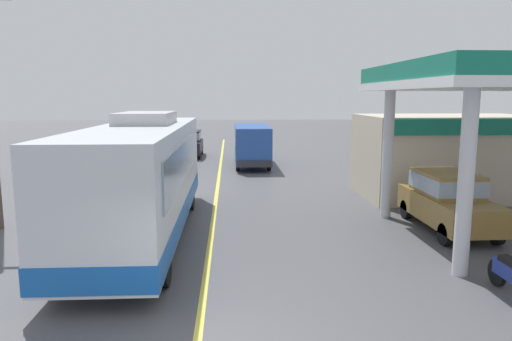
# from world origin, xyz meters

# --- Properties ---
(ground) EXTENTS (120.00, 120.00, 0.00)m
(ground) POSITION_xyz_m (0.00, 20.00, 0.00)
(ground) COLOR #4C4C51
(lane_divider_stripe) EXTENTS (0.16, 50.00, 0.01)m
(lane_divider_stripe) POSITION_xyz_m (0.00, 15.00, 0.00)
(lane_divider_stripe) COLOR #D8CC4C
(lane_divider_stripe) RESTS_ON ground
(coach_bus_main) EXTENTS (2.60, 11.04, 3.69)m
(coach_bus_main) POSITION_xyz_m (-2.02, 7.64, 1.72)
(coach_bus_main) COLOR silver
(coach_bus_main) RESTS_ON ground
(gas_station_roadside) EXTENTS (9.10, 11.95, 5.10)m
(gas_station_roadside) POSITION_xyz_m (9.70, 10.93, 2.63)
(gas_station_roadside) COLOR #147259
(gas_station_roadside) RESTS_ON ground
(car_at_pump) EXTENTS (1.70, 4.20, 1.82)m
(car_at_pump) POSITION_xyz_m (7.40, 7.80, 1.01)
(car_at_pump) COLOR olive
(car_at_pump) RESTS_ON ground
(minibus_opposing_lane) EXTENTS (2.04, 6.13, 2.44)m
(minibus_opposing_lane) POSITION_xyz_m (1.91, 22.08, 1.47)
(minibus_opposing_lane) COLOR #264C9E
(minibus_opposing_lane) RESTS_ON ground
(car_trailing_behind_bus) EXTENTS (1.70, 4.20, 1.82)m
(car_trailing_behind_bus) POSITION_xyz_m (-2.24, 26.81, 1.01)
(car_trailing_behind_bus) COLOR black
(car_trailing_behind_bus) RESTS_ON ground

